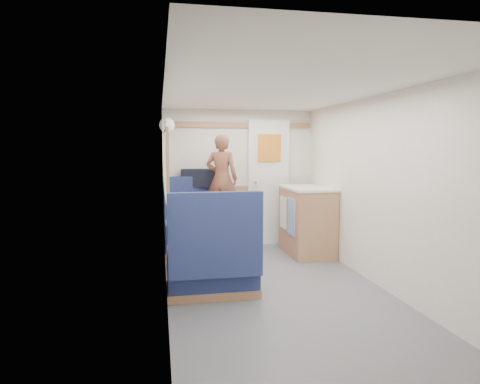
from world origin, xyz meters
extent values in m
plane|color=#515156|center=(0.00, 0.00, 0.00)|extent=(4.50, 4.50, 0.00)
plane|color=silver|center=(0.00, 0.00, 2.00)|extent=(4.50, 4.50, 0.00)
cube|color=silver|center=(0.00, 2.25, 1.00)|extent=(2.20, 0.02, 2.00)
cube|color=silver|center=(-1.10, 0.00, 1.00)|extent=(0.02, 4.50, 2.00)
cube|color=silver|center=(1.10, 0.00, 1.00)|extent=(0.02, 4.50, 2.00)
cube|color=#A36749|center=(0.00, 2.23, 0.85)|extent=(2.15, 0.02, 0.08)
cube|color=#A36749|center=(0.00, 2.23, 1.78)|extent=(2.15, 0.02, 0.08)
cube|color=#A4B599|center=(-1.08, 1.00, 1.25)|extent=(0.04, 1.30, 0.72)
cube|color=white|center=(0.45, 2.22, 0.93)|extent=(0.62, 0.04, 1.86)
cube|color=orange|center=(0.45, 2.19, 1.45)|extent=(0.34, 0.03, 0.40)
cylinder|color=silver|center=(0.23, 2.17, 0.95)|extent=(0.04, 0.10, 0.04)
cube|color=white|center=(-0.65, 1.00, 0.70)|extent=(0.62, 0.92, 0.04)
cylinder|color=silver|center=(-0.65, 1.00, 0.35)|extent=(0.08, 0.08, 0.66)
cylinder|color=silver|center=(-0.65, 1.00, 0.01)|extent=(0.36, 0.36, 0.03)
cube|color=navy|center=(-0.65, 1.80, 0.23)|extent=(0.88, 0.50, 0.45)
cube|color=navy|center=(-0.65, 2.08, 0.65)|extent=(0.88, 0.10, 0.80)
cube|color=#A36749|center=(-0.65, 1.80, 0.04)|extent=(0.90, 0.52, 0.08)
cube|color=navy|center=(-0.65, 0.20, 0.23)|extent=(0.88, 0.50, 0.45)
cube|color=navy|center=(-0.65, -0.08, 0.65)|extent=(0.88, 0.10, 0.80)
cube|color=#A36749|center=(-0.65, 0.20, 0.04)|extent=(0.90, 0.52, 0.08)
cube|color=#A36749|center=(-0.65, 2.12, 0.88)|extent=(0.90, 0.14, 0.04)
sphere|color=white|center=(-1.04, 1.85, 1.75)|extent=(0.20, 0.20, 0.20)
cube|color=#A36749|center=(0.82, 1.55, 0.45)|extent=(0.54, 0.90, 0.90)
cube|color=silver|center=(0.82, 1.55, 0.91)|extent=(0.56, 0.92, 0.03)
cube|color=#5972B2|center=(0.54, 1.37, 0.55)|extent=(0.01, 0.30, 0.48)
cube|color=silver|center=(0.54, 1.73, 0.55)|extent=(0.01, 0.28, 0.44)
imported|color=brown|center=(-0.33, 1.70, 1.04)|extent=(0.51, 0.43, 1.18)
cube|color=black|center=(-0.57, 2.12, 1.03)|extent=(0.58, 0.40, 0.25)
cube|color=silver|center=(-0.44, 0.92, 0.73)|extent=(0.27, 0.33, 0.02)
sphere|color=#F75C0B|center=(-0.49, 0.91, 0.78)|extent=(0.08, 0.08, 0.08)
cube|color=#EFE68A|center=(-0.63, 0.70, 0.76)|extent=(0.11, 0.07, 0.04)
cylinder|color=white|center=(-0.61, 1.03, 0.72)|extent=(0.06, 0.06, 0.01)
cylinder|color=white|center=(-0.61, 1.03, 0.78)|extent=(0.01, 0.01, 0.10)
sphere|color=#42070C|center=(-0.61, 1.03, 0.85)|extent=(0.08, 0.08, 0.08)
cylinder|color=white|center=(-0.88, 0.67, 0.78)|extent=(0.08, 0.08, 0.12)
cylinder|color=white|center=(-0.66, 1.01, 0.77)|extent=(0.06, 0.06, 0.10)
cylinder|color=brown|center=(-0.43, 0.97, 0.77)|extent=(0.06, 0.06, 0.09)
cylinder|color=black|center=(-0.55, 1.17, 0.77)|extent=(0.04, 0.04, 0.10)
cylinder|color=white|center=(-0.74, 1.06, 0.76)|extent=(0.04, 0.04, 0.09)
cube|color=brown|center=(-0.51, 1.25, 0.77)|extent=(0.20, 0.26, 0.10)
camera|label=1|loc=(-1.15, -3.94, 1.46)|focal=32.00mm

